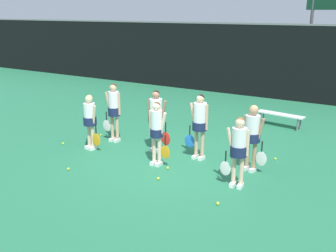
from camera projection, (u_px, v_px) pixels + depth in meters
ground_plane at (167, 160)px, 10.62m from camera, size 140.00×140.00×0.00m
fence_windscreen at (274, 62)px, 17.54m from camera, size 60.00×0.08×3.35m
bench_courtside at (280, 116)px, 13.56m from camera, size 1.69×0.58×0.46m
player_0 at (90, 118)px, 11.19m from camera, size 0.65×0.38×1.60m
player_1 at (157, 129)px, 10.01m from camera, size 0.61×0.33×1.68m
player_2 at (239, 146)px, 8.74m from camera, size 0.64×0.38×1.64m
player_3 at (114, 107)px, 11.85m from camera, size 0.66×0.37×1.80m
player_4 at (156, 115)px, 11.01m from camera, size 0.68×0.41×1.77m
player_5 at (200, 121)px, 10.41m from camera, size 0.69×0.40×1.79m
player_6 at (252, 132)px, 9.64m from camera, size 0.67×0.41×1.68m
tennis_ball_0 at (218, 203)px, 8.14m from camera, size 0.07×0.07×0.07m
tennis_ball_1 at (168, 168)px, 9.97m from camera, size 0.07×0.07×0.07m
tennis_ball_2 at (101, 135)px, 12.62m from camera, size 0.07×0.07×0.07m
tennis_ball_3 at (68, 169)px, 9.91m from camera, size 0.07×0.07×0.07m
tennis_ball_4 at (275, 159)px, 10.60m from camera, size 0.06×0.06×0.06m
tennis_ball_5 at (63, 144)px, 11.81m from camera, size 0.07×0.07×0.07m
tennis_ball_6 at (158, 179)px, 9.35m from camera, size 0.07×0.07×0.07m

